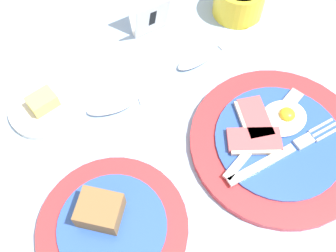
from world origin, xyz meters
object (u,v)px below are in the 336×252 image
teaspoon_by_saucer (127,103)px  breakfast_plate (277,141)px  bread_plate (111,225)px  butter_dish (45,106)px  teaspoon_near_cup (209,52)px  number_card (149,14)px

teaspoon_by_saucer → breakfast_plate: bearing=146.5°
bread_plate → butter_dish: bread_plate is taller
breakfast_plate → teaspoon_near_cup: (0.00, 0.19, -0.00)m
breakfast_plate → butter_dish: (-0.27, 0.21, -0.00)m
bread_plate → teaspoon_by_saucer: 0.19m
butter_dish → teaspoon_near_cup: butter_dish is taller
teaspoon_by_saucer → number_card: bearing=-117.6°
number_card → teaspoon_by_saucer: size_ratio=0.38×
butter_dish → teaspoon_by_saucer: 0.12m
butter_dish → bread_plate: bearing=-86.4°
breakfast_plate → teaspoon_by_saucer: size_ratio=1.32×
bread_plate → butter_dish: bearing=93.6°
bread_plate → teaspoon_by_saucer: bread_plate is taller
butter_dish → teaspoon_by_saucer: bearing=-24.7°
number_card → teaspoon_by_saucer: 0.16m
breakfast_plate → number_card: number_card is taller
breakfast_plate → butter_dish: same height
bread_plate → number_card: (0.20, 0.28, 0.03)m
breakfast_plate → bread_plate: 0.26m
breakfast_plate → bread_plate: size_ratio=1.31×
breakfast_plate → teaspoon_near_cup: breakfast_plate is taller
breakfast_plate → teaspoon_by_saucer: (-0.16, 0.16, -0.00)m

